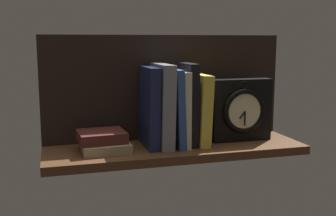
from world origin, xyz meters
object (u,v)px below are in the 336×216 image
book_stack_side (103,141)px  book_black_skeptic (189,104)px  book_cream_twain (180,108)px  book_yellow_seinlanguage (199,109)px  book_navy_bierce (150,107)px  framed_clock (240,110)px  book_blue_modern (172,107)px  book_gray_chess (162,105)px

book_stack_side → book_black_skeptic: bearing=3.0°
book_cream_twain → book_yellow_seinlanguage: (6.07, 0.00, -0.57)cm
book_navy_bierce → book_cream_twain: 9.48cm
book_black_skeptic → framed_clock: 17.45cm
book_black_skeptic → book_yellow_seinlanguage: book_black_skeptic is taller
book_black_skeptic → framed_clock: book_black_skeptic is taller
book_black_skeptic → framed_clock: bearing=0.7°
book_cream_twain → framed_clock: 20.02cm
book_navy_bierce → book_blue_modern: bearing=0.0°
framed_clock → book_black_skeptic: bearing=-179.3°
book_gray_chess → book_yellow_seinlanguage: (11.72, 0.00, -1.64)cm
book_black_skeptic → book_yellow_seinlanguage: size_ratio=1.16×
book_yellow_seinlanguage → framed_clock: (13.90, 0.21, -0.88)cm
book_gray_chess → book_blue_modern: 3.36cm
book_gray_chess → book_blue_modern: bearing=0.0°
book_blue_modern → framed_clock: 22.42cm
book_gray_chess → book_yellow_seinlanguage: size_ratio=1.15×
book_navy_bierce → framed_clock: 29.51cm
book_navy_bierce → book_yellow_seinlanguage: 15.58cm
book_blue_modern → book_yellow_seinlanguage: (8.44, 0.00, -0.92)cm
book_cream_twain → book_stack_side: (-23.43, -1.38, -8.44)cm
book_gray_chess → framed_clock: (25.63, 0.21, -2.52)cm
framed_clock → book_stack_side: (-43.40, -1.59, -7.00)cm
book_cream_twain → book_black_skeptic: 2.93cm
book_black_skeptic → book_cream_twain: bearing=180.0°
book_blue_modern → book_stack_side: size_ratio=1.57×
book_cream_twain → book_stack_side: book_cream_twain is taller
book_yellow_seinlanguage → book_cream_twain: bearing=180.0°
book_navy_bierce → book_black_skeptic: book_black_skeptic is taller
book_navy_bierce → book_black_skeptic: bearing=0.0°
book_blue_modern → book_cream_twain: 2.40cm
book_yellow_seinlanguage → book_stack_side: 30.56cm
book_yellow_seinlanguage → framed_clock: size_ratio=1.09×
book_navy_bierce → book_blue_modern: size_ratio=1.03×
book_navy_bierce → book_stack_side: 16.73cm
book_blue_modern → book_yellow_seinlanguage: book_blue_modern is taller
framed_clock → book_stack_side: size_ratio=1.32×
book_gray_chess → book_black_skeptic: 8.36cm
framed_clock → book_stack_side: bearing=-177.9°
book_navy_bierce → book_gray_chess: 3.83cm
book_cream_twain → book_black_skeptic: bearing=0.0°
book_blue_modern → book_stack_side: book_blue_modern is taller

